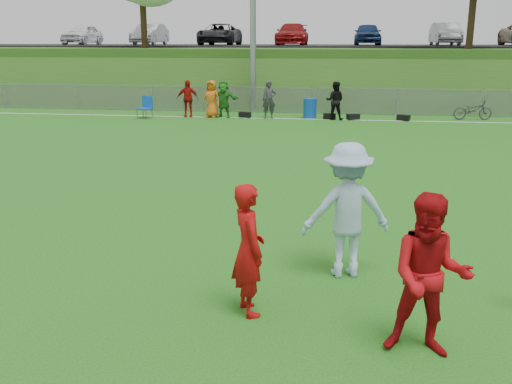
% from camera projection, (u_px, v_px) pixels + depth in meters
% --- Properties ---
extents(ground, '(120.00, 120.00, 0.00)m').
position_uv_depth(ground, '(245.00, 280.00, 8.64)').
color(ground, '#146014').
rests_on(ground, ground).
extents(sideline_far, '(60.00, 0.10, 0.01)m').
position_uv_depth(sideline_far, '(309.00, 119.00, 25.83)').
color(sideline_far, white).
rests_on(sideline_far, ground).
extents(fence, '(58.00, 0.06, 1.30)m').
position_uv_depth(fence, '(312.00, 100.00, 27.58)').
color(fence, gray).
rests_on(fence, ground).
extents(berm, '(120.00, 18.00, 3.00)m').
position_uv_depth(berm, '(320.00, 70.00, 37.87)').
color(berm, '#255A19').
rests_on(berm, ground).
extents(parking_lot, '(120.00, 12.00, 0.10)m').
position_uv_depth(parking_lot, '(322.00, 46.00, 39.37)').
color(parking_lot, black).
rests_on(parking_lot, berm).
extents(car_row, '(32.04, 5.18, 1.44)m').
position_uv_depth(car_row, '(305.00, 34.00, 38.38)').
color(car_row, white).
rests_on(car_row, parking_lot).
extents(spectator_row, '(7.75, 0.77, 1.69)m').
position_uv_depth(spectator_row, '(244.00, 99.00, 26.03)').
color(spectator_row, '#A7120B').
rests_on(spectator_row, ground).
extents(gear_bags, '(7.74, 0.50, 0.26)m').
position_uv_depth(gear_bags, '(332.00, 116.00, 25.76)').
color(gear_bags, black).
rests_on(gear_bags, ground).
extents(player_red_left, '(0.67, 0.77, 1.77)m').
position_uv_depth(player_red_left, '(248.00, 249.00, 7.40)').
color(player_red_left, '#A50B0B').
rests_on(player_red_left, ground).
extents(player_red_center, '(1.00, 0.81, 1.92)m').
position_uv_depth(player_red_center, '(430.00, 276.00, 6.38)').
color(player_red_center, '#AA0B10').
rests_on(player_red_center, ground).
extents(player_blue, '(1.48, 1.07, 2.07)m').
position_uv_depth(player_blue, '(347.00, 210.00, 8.57)').
color(player_blue, '#9DBED9').
rests_on(player_blue, ground).
extents(recycling_bin, '(0.62, 0.62, 0.90)m').
position_uv_depth(recycling_bin, '(310.00, 108.00, 26.04)').
color(recycling_bin, '#0E42A1').
rests_on(recycling_bin, ground).
extents(camp_chair, '(0.68, 0.68, 0.99)m').
position_uv_depth(camp_chair, '(145.00, 112.00, 26.06)').
color(camp_chair, '#104AAD').
rests_on(camp_chair, ground).
extents(bicycle, '(1.75, 0.76, 0.89)m').
position_uv_depth(bicycle, '(473.00, 110.00, 25.54)').
color(bicycle, '#313234').
rests_on(bicycle, ground).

